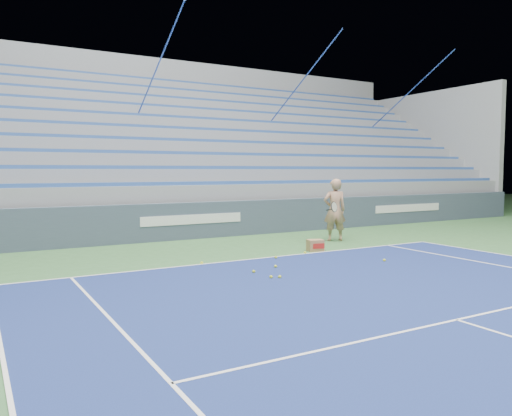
% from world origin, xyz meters
% --- Properties ---
extents(sponsor_barrier, '(30.00, 0.32, 1.10)m').
position_xyz_m(sponsor_barrier, '(0.00, 15.88, 0.55)').
color(sponsor_barrier, '#3A4859').
rests_on(sponsor_barrier, ground).
extents(bleachers, '(31.00, 9.15, 7.30)m').
position_xyz_m(bleachers, '(0.00, 21.60, 2.36)').
color(bleachers, gray).
rests_on(bleachers, ground).
extents(tennis_player, '(1.00, 0.95, 1.82)m').
position_xyz_m(tennis_player, '(3.46, 13.36, 0.91)').
color(tennis_player, tan).
rests_on(tennis_player, ground).
extents(ball_box, '(0.45, 0.39, 0.29)m').
position_xyz_m(ball_box, '(1.88, 12.16, 0.15)').
color(ball_box, '#957248').
rests_on(ball_box, ground).
extents(tennis_ball_0, '(0.07, 0.07, 0.07)m').
position_xyz_m(tennis_ball_0, '(2.32, 10.16, 0.03)').
color(tennis_ball_0, '#C4CF2A').
rests_on(tennis_ball_0, ground).
extents(tennis_ball_1, '(0.07, 0.07, 0.07)m').
position_xyz_m(tennis_ball_1, '(-0.19, 10.77, 0.03)').
color(tennis_ball_1, '#C4CF2A').
rests_on(tennis_ball_1, ground).
extents(tennis_ball_2, '(0.07, 0.07, 0.07)m').
position_xyz_m(tennis_ball_2, '(-0.67, 9.86, 0.03)').
color(tennis_ball_2, '#C4CF2A').
rests_on(tennis_ball_2, ground).
extents(tennis_ball_3, '(0.07, 0.07, 0.07)m').
position_xyz_m(tennis_ball_3, '(-0.82, 9.93, 0.03)').
color(tennis_ball_3, '#C4CF2A').
rests_on(tennis_ball_3, ground).
extents(tennis_ball_4, '(0.07, 0.07, 0.07)m').
position_xyz_m(tennis_ball_4, '(-0.85, 10.54, 0.03)').
color(tennis_ball_4, '#C4CF2A').
rests_on(tennis_ball_4, ground).
extents(tennis_ball_5, '(0.07, 0.07, 0.07)m').
position_xyz_m(tennis_ball_5, '(-1.38, 11.92, 0.03)').
color(tennis_ball_5, '#C4CF2A').
rests_on(tennis_ball_5, ground).
extents(tennis_ball_6, '(0.07, 0.07, 0.07)m').
position_xyz_m(tennis_ball_6, '(1.38, 11.91, 0.03)').
color(tennis_ball_6, '#C4CF2A').
rests_on(tennis_ball_6, ground).
extents(tennis_ball_7, '(0.07, 0.07, 0.07)m').
position_xyz_m(tennis_ball_7, '(0.40, 11.70, 0.03)').
color(tennis_ball_7, '#C4CF2A').
rests_on(tennis_ball_7, ground).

